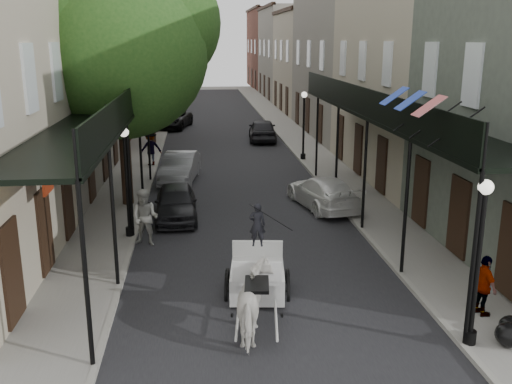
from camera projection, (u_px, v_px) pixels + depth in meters
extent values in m
plane|color=gray|center=(272.00, 315.00, 14.08)|extent=(140.00, 140.00, 0.00)
cube|color=black|center=(228.00, 155.00, 33.29)|extent=(8.00, 90.00, 0.01)
cube|color=gray|center=(141.00, 156.00, 32.77)|extent=(2.20, 90.00, 0.12)
cube|color=gray|center=(312.00, 153.00, 33.78)|extent=(2.20, 90.00, 0.12)
cube|color=#A19681|center=(99.00, 58.00, 40.67)|extent=(5.00, 80.00, 10.50)
cube|color=slate|center=(335.00, 58.00, 42.39)|extent=(5.00, 80.00, 10.50)
cube|color=black|center=(100.00, 118.00, 19.27)|extent=(2.20, 18.00, 0.12)
cube|color=black|center=(130.00, 103.00, 19.24)|extent=(0.06, 18.00, 1.00)
cylinder|color=black|center=(85.00, 274.00, 11.21)|extent=(0.10, 0.10, 4.00)
cylinder|color=black|center=(130.00, 178.00, 18.89)|extent=(0.10, 0.10, 4.00)
cylinder|color=black|center=(149.00, 138.00, 26.58)|extent=(0.10, 0.10, 4.00)
cube|color=black|center=(387.00, 114.00, 20.27)|extent=(2.20, 18.00, 0.12)
cube|color=black|center=(359.00, 100.00, 20.03)|extent=(0.06, 18.00, 1.00)
cylinder|color=black|center=(474.00, 258.00, 12.01)|extent=(0.10, 0.10, 4.00)
cylinder|color=black|center=(365.00, 173.00, 19.69)|extent=(0.10, 0.10, 4.00)
cylinder|color=black|center=(317.00, 135.00, 27.38)|extent=(0.10, 0.10, 4.00)
cylinder|color=#382619|center=(124.00, 135.00, 22.47)|extent=(0.44, 0.44, 5.60)
sphere|color=#214D18|center=(119.00, 50.00, 21.61)|extent=(6.80, 6.80, 6.80)
sphere|color=#214D18|center=(155.00, 23.00, 22.07)|extent=(5.10, 5.10, 5.10)
cylinder|color=#382619|center=(151.00, 104.00, 35.99)|extent=(0.44, 0.44, 5.04)
sphere|color=#214D18|center=(149.00, 56.00, 35.22)|extent=(6.00, 6.00, 6.00)
sphere|color=#214D18|center=(168.00, 41.00, 35.68)|extent=(4.50, 4.50, 4.50)
cylinder|color=black|center=(470.00, 337.00, 12.50)|extent=(0.28, 0.28, 0.30)
cylinder|color=black|center=(477.00, 271.00, 12.10)|extent=(0.12, 0.12, 3.40)
sphere|color=white|center=(486.00, 187.00, 11.62)|extent=(0.32, 0.32, 0.32)
cylinder|color=black|center=(130.00, 231.00, 19.36)|extent=(0.28, 0.28, 0.30)
cylinder|color=black|center=(127.00, 187.00, 18.96)|extent=(0.12, 0.12, 3.40)
sphere|color=white|center=(124.00, 132.00, 18.48)|extent=(0.32, 0.32, 0.32)
cylinder|color=black|center=(303.00, 156.00, 31.71)|extent=(0.28, 0.28, 0.30)
cylinder|color=black|center=(304.00, 129.00, 31.31)|extent=(0.12, 0.12, 3.40)
sphere|color=white|center=(304.00, 95.00, 30.83)|extent=(0.32, 0.32, 0.32)
imported|color=silver|center=(257.00, 304.00, 12.86)|extent=(1.09, 2.02, 1.63)
torus|color=black|center=(228.00, 263.00, 15.69)|extent=(0.23, 1.28, 1.28)
torus|color=black|center=(287.00, 264.00, 15.68)|extent=(0.23, 1.28, 1.28)
torus|color=black|center=(233.00, 295.00, 14.43)|extent=(0.14, 0.67, 0.66)
torus|color=black|center=(281.00, 295.00, 14.42)|extent=(0.14, 0.67, 0.66)
cube|color=silver|center=(257.00, 252.00, 15.38)|extent=(1.58, 1.93, 0.69)
cube|color=silver|center=(257.00, 248.00, 14.25)|extent=(1.24, 0.67, 0.12)
cube|color=silver|center=(257.00, 240.00, 13.94)|extent=(1.19, 0.23, 0.50)
imported|color=black|center=(257.00, 225.00, 14.09)|extent=(0.43, 0.31, 1.11)
imported|color=#A4A59B|center=(145.00, 218.00, 18.58)|extent=(1.11, 0.98, 1.90)
imported|color=gray|center=(151.00, 148.00, 29.99)|extent=(1.33, 1.00, 1.83)
imported|color=gray|center=(484.00, 286.00, 13.64)|extent=(0.48, 0.93, 1.52)
imported|color=black|center=(176.00, 202.00, 21.41)|extent=(1.65, 3.86, 1.30)
imported|color=gray|center=(180.00, 167.00, 27.09)|extent=(1.99, 4.30, 1.37)
imported|color=black|center=(172.00, 119.00, 43.28)|extent=(3.33, 5.37, 1.39)
imported|color=silver|center=(323.00, 192.00, 22.88)|extent=(2.62, 4.65, 1.27)
imported|color=black|center=(263.00, 130.00, 37.88)|extent=(2.05, 4.47, 1.49)
ellipsoid|color=black|center=(510.00, 335.00, 12.36)|extent=(0.63, 0.63, 0.53)
ellipsoid|color=black|center=(512.00, 326.00, 12.83)|extent=(0.55, 0.55, 0.44)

